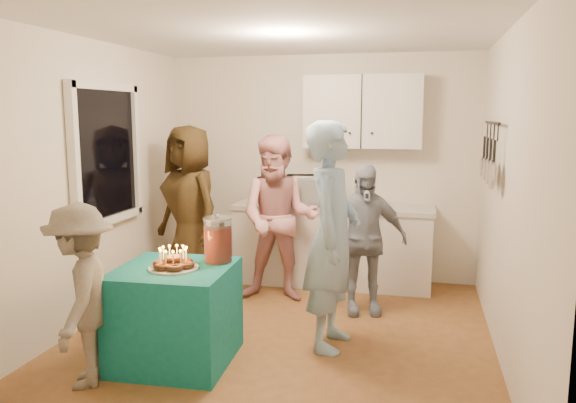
% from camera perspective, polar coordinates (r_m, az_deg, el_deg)
% --- Properties ---
extents(floor, '(4.00, 4.00, 0.00)m').
position_cam_1_polar(floor, '(5.01, -0.95, -13.73)').
color(floor, brown).
rests_on(floor, ground).
extents(ceiling, '(4.00, 4.00, 0.00)m').
position_cam_1_polar(ceiling, '(4.67, -1.03, 17.18)').
color(ceiling, white).
rests_on(ceiling, floor).
extents(back_wall, '(3.60, 3.60, 0.00)m').
position_cam_1_polar(back_wall, '(6.61, 3.30, 3.43)').
color(back_wall, silver).
rests_on(back_wall, floor).
extents(left_wall, '(4.00, 4.00, 0.00)m').
position_cam_1_polar(left_wall, '(5.40, -19.85, 1.69)').
color(left_wall, silver).
rests_on(left_wall, floor).
extents(right_wall, '(4.00, 4.00, 0.00)m').
position_cam_1_polar(right_wall, '(4.57, 21.44, 0.40)').
color(right_wall, silver).
rests_on(right_wall, floor).
extents(window_night, '(0.04, 1.00, 1.20)m').
position_cam_1_polar(window_night, '(5.61, -18.06, 4.60)').
color(window_night, black).
rests_on(window_night, left_wall).
extents(counter, '(2.20, 0.58, 0.86)m').
position_cam_1_polar(counter, '(6.43, 4.52, -4.61)').
color(counter, white).
rests_on(counter, floor).
extents(countertop, '(2.24, 0.62, 0.05)m').
position_cam_1_polar(countertop, '(6.34, 4.57, -0.60)').
color(countertop, beige).
rests_on(countertop, counter).
extents(upper_cabinet, '(1.30, 0.30, 0.80)m').
position_cam_1_polar(upper_cabinet, '(6.36, 7.61, 9.02)').
color(upper_cabinet, white).
rests_on(upper_cabinet, back_wall).
extents(pot_rack, '(0.12, 1.00, 0.60)m').
position_cam_1_polar(pot_rack, '(5.22, 19.70, 4.79)').
color(pot_rack, black).
rests_on(pot_rack, right_wall).
extents(microwave, '(0.65, 0.50, 0.32)m').
position_cam_1_polar(microwave, '(6.35, 2.44, 1.15)').
color(microwave, white).
rests_on(microwave, countertop).
extents(party_table, '(0.89, 0.89, 0.76)m').
position_cam_1_polar(party_table, '(4.54, -11.34, -11.20)').
color(party_table, '#106C66').
rests_on(party_table, floor).
extents(donut_cake, '(0.38, 0.38, 0.18)m').
position_cam_1_polar(donut_cake, '(4.36, -11.58, -5.58)').
color(donut_cake, '#381C0C').
rests_on(donut_cake, party_table).
extents(punch_jar, '(0.22, 0.22, 0.34)m').
position_cam_1_polar(punch_jar, '(4.49, -7.13, -4.00)').
color(punch_jar, '#B1240E').
rests_on(punch_jar, party_table).
extents(man_birthday, '(0.49, 0.71, 1.88)m').
position_cam_1_polar(man_birthday, '(4.61, 4.54, -3.52)').
color(man_birthday, '#93B5D5').
rests_on(man_birthday, floor).
extents(woman_back_left, '(1.05, 0.95, 1.81)m').
position_cam_1_polar(woman_back_left, '(6.23, -9.94, -0.70)').
color(woman_back_left, brown).
rests_on(woman_back_left, floor).
extents(woman_back_center, '(0.88, 0.71, 1.72)m').
position_cam_1_polar(woman_back_center, '(5.78, -0.93, -1.77)').
color(woman_back_center, '#D06C75').
rests_on(woman_back_center, floor).
extents(woman_back_right, '(0.92, 0.57, 1.46)m').
position_cam_1_polar(woman_back_right, '(5.47, 7.59, -3.82)').
color(woman_back_right, '#111F3A').
rests_on(woman_back_right, floor).
extents(child_near_left, '(0.76, 0.97, 1.32)m').
position_cam_1_polar(child_near_left, '(4.28, -20.31, -8.93)').
color(child_near_left, '#635B4F').
rests_on(child_near_left, floor).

